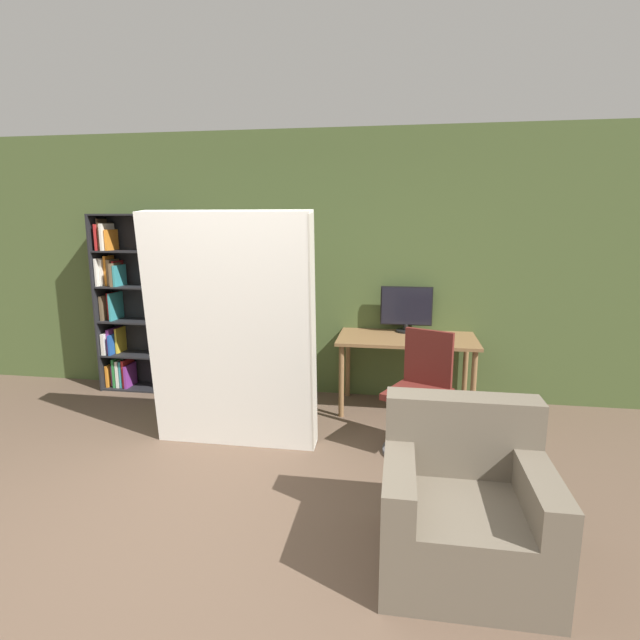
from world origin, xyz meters
The scene contains 8 objects.
ground_plane centered at (0.00, 0.00, 0.00)m, with size 16.00×16.00×0.00m, color brown.
wall_back centered at (0.00, 2.86, 1.35)m, with size 8.00×0.06×2.70m.
desk centered at (1.22, 2.49, 0.63)m, with size 1.31×0.69×0.72m.
monitor centered at (1.21, 2.72, 0.96)m, with size 0.51×0.19×0.46m.
office_chair centered at (1.33, 1.60, 0.40)m, with size 0.58×0.58×0.96m.
bookshelf centered at (-1.71, 2.70, 0.91)m, with size 0.84×0.35×1.88m.
mattress_near centered at (-0.15, 1.45, 0.95)m, with size 1.32×0.35×1.89m.
armchair centered at (1.51, 0.29, 0.32)m, with size 0.85×0.80×0.85m.
Camera 1 is at (1.14, -2.21, 1.81)m, focal length 28.00 mm.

